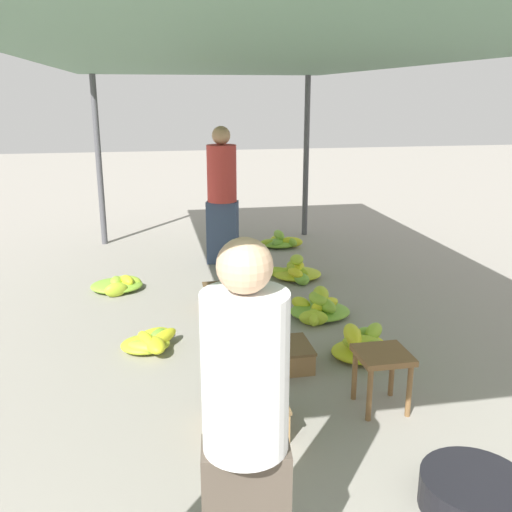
% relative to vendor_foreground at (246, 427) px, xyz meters
% --- Properties ---
extents(canopy_post_back_left, '(0.08, 0.08, 2.28)m').
position_rel_vendor_foreground_xyz_m(canopy_post_back_left, '(-0.96, 6.11, 0.33)').
color(canopy_post_back_left, '#4C4C51').
rests_on(canopy_post_back_left, ground).
extents(canopy_post_back_right, '(0.08, 0.08, 2.28)m').
position_rel_vendor_foreground_xyz_m(canopy_post_back_right, '(1.94, 6.11, 0.33)').
color(canopy_post_back_right, '#4C4C51').
rests_on(canopy_post_back_right, ground).
extents(canopy_tarp, '(3.30, 6.98, 0.04)m').
position_rel_vendor_foreground_xyz_m(canopy_tarp, '(0.49, 2.82, 1.49)').
color(canopy_tarp, '#567A60').
rests_on(canopy_tarp, canopy_post_front_left).
extents(vendor_foreground, '(0.37, 0.37, 1.56)m').
position_rel_vendor_foreground_xyz_m(vendor_foreground, '(0.00, 0.00, 0.00)').
color(vendor_foreground, '#4C4238').
rests_on(vendor_foreground, ground).
extents(stool, '(0.34, 0.34, 0.40)m').
position_rel_vendor_foreground_xyz_m(stool, '(1.14, 1.30, -0.48)').
color(stool, brown).
rests_on(stool, ground).
extents(basin_black, '(0.55, 0.55, 0.18)m').
position_rel_vendor_foreground_xyz_m(basin_black, '(1.22, 0.30, -0.72)').
color(basin_black, black).
rests_on(basin_black, ground).
extents(banana_pile_left_1, '(0.49, 0.53, 0.16)m').
position_rel_vendor_foreground_xyz_m(banana_pile_left_1, '(-0.37, 2.50, -0.74)').
color(banana_pile_left_1, yellow).
rests_on(banana_pile_left_1, ground).
extents(banana_pile_left_2, '(0.55, 0.55, 0.16)m').
position_rel_vendor_foreground_xyz_m(banana_pile_left_2, '(-0.68, 4.06, -0.75)').
color(banana_pile_left_2, yellow).
rests_on(banana_pile_left_2, ground).
extents(banana_pile_right_0, '(0.50, 0.52, 0.28)m').
position_rel_vendor_foreground_xyz_m(banana_pile_right_0, '(1.30, 2.04, -0.70)').
color(banana_pile_right_0, '#A8C72E').
rests_on(banana_pile_right_0, ground).
extents(banana_pile_right_1, '(0.65, 0.64, 0.27)m').
position_rel_vendor_foreground_xyz_m(banana_pile_right_1, '(1.28, 4.10, -0.73)').
color(banana_pile_right_1, '#A4C62F').
rests_on(banana_pile_right_1, ground).
extents(banana_pile_right_2, '(0.63, 0.57, 0.23)m').
position_rel_vendor_foreground_xyz_m(banana_pile_right_2, '(1.42, 5.48, -0.74)').
color(banana_pile_right_2, '#88BB34').
rests_on(banana_pile_right_2, ground).
extents(banana_pile_right_3, '(0.57, 0.59, 0.28)m').
position_rel_vendor_foreground_xyz_m(banana_pile_right_3, '(1.20, 2.91, -0.71)').
color(banana_pile_right_3, '#92BF32').
rests_on(banana_pile_right_3, ground).
extents(crate_near, '(0.39, 0.39, 0.22)m').
position_rel_vendor_foreground_xyz_m(crate_near, '(0.36, 3.33, -0.70)').
color(crate_near, brown).
rests_on(crate_near, ground).
extents(crate_mid, '(0.41, 0.41, 0.18)m').
position_rel_vendor_foreground_xyz_m(crate_mid, '(0.64, 2.01, -0.72)').
color(crate_mid, olive).
rests_on(crate_mid, ground).
extents(crate_far, '(0.45, 0.45, 0.22)m').
position_rel_vendor_foreground_xyz_m(crate_far, '(0.23, 1.23, -0.70)').
color(crate_far, '#9E7A4C').
rests_on(crate_far, ground).
extents(shopper_walking_mid, '(0.45, 0.45, 1.67)m').
position_rel_vendor_foreground_xyz_m(shopper_walking_mid, '(0.55, 4.88, 0.06)').
color(shopper_walking_mid, '#384766').
rests_on(shopper_walking_mid, ground).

